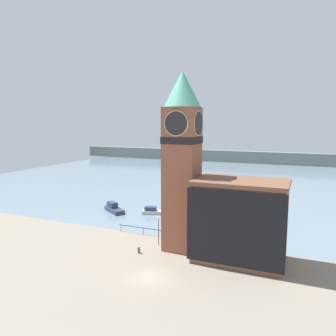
{
  "coord_description": "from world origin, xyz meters",
  "views": [
    {
      "loc": [
        15.45,
        -30.83,
        17.12
      ],
      "look_at": [
        -0.77,
        7.23,
        11.43
      ],
      "focal_mm": 35.0,
      "sensor_mm": 36.0,
      "label": 1
    }
  ],
  "objects_px": {
    "pier_building": "(240,220)",
    "lamp_post": "(158,226)",
    "clock_tower": "(182,157)",
    "boat_far": "(114,208)",
    "boat_near": "(154,211)",
    "mooring_bollard_near": "(139,250)"
  },
  "relations": [
    {
      "from": "pier_building",
      "to": "lamp_post",
      "type": "height_order",
      "value": "pier_building"
    },
    {
      "from": "clock_tower",
      "to": "mooring_bollard_near",
      "type": "xyz_separation_m",
      "value": [
        -4.62,
        -3.81,
        -12.13
      ]
    },
    {
      "from": "pier_building",
      "to": "boat_near",
      "type": "height_order",
      "value": "pier_building"
    },
    {
      "from": "pier_building",
      "to": "boat_near",
      "type": "distance_m",
      "value": 24.66
    },
    {
      "from": "mooring_bollard_near",
      "to": "lamp_post",
      "type": "height_order",
      "value": "lamp_post"
    },
    {
      "from": "boat_near",
      "to": "mooring_bollard_near",
      "type": "distance_m",
      "value": 19.16
    },
    {
      "from": "pier_building",
      "to": "boat_near",
      "type": "relative_size",
      "value": 2.21
    },
    {
      "from": "clock_tower",
      "to": "boat_far",
      "type": "relative_size",
      "value": 4.27
    },
    {
      "from": "pier_building",
      "to": "boat_near",
      "type": "xyz_separation_m",
      "value": [
        -19.04,
        14.96,
        -4.64
      ]
    },
    {
      "from": "boat_far",
      "to": "lamp_post",
      "type": "relative_size",
      "value": 1.34
    },
    {
      "from": "clock_tower",
      "to": "lamp_post",
      "type": "distance_m",
      "value": 10.29
    },
    {
      "from": "boat_near",
      "to": "mooring_bollard_near",
      "type": "relative_size",
      "value": 5.96
    },
    {
      "from": "clock_tower",
      "to": "boat_far",
      "type": "distance_m",
      "value": 25.52
    },
    {
      "from": "mooring_bollard_near",
      "to": "lamp_post",
      "type": "xyz_separation_m",
      "value": [
        1.24,
        3.56,
        2.42
      ]
    },
    {
      "from": "pier_building",
      "to": "mooring_bollard_near",
      "type": "distance_m",
      "value": 13.79
    },
    {
      "from": "boat_near",
      "to": "lamp_post",
      "type": "height_order",
      "value": "lamp_post"
    },
    {
      "from": "boat_far",
      "to": "lamp_post",
      "type": "xyz_separation_m",
      "value": [
        15.42,
        -12.68,
        2.25
      ]
    },
    {
      "from": "boat_far",
      "to": "mooring_bollard_near",
      "type": "distance_m",
      "value": 21.56
    },
    {
      "from": "clock_tower",
      "to": "pier_building",
      "type": "bearing_deg",
      "value": -5.13
    },
    {
      "from": "boat_near",
      "to": "mooring_bollard_near",
      "type": "bearing_deg",
      "value": -87.41
    },
    {
      "from": "clock_tower",
      "to": "lamp_post",
      "type": "xyz_separation_m",
      "value": [
        -3.38,
        -0.25,
        -9.72
      ]
    },
    {
      "from": "clock_tower",
      "to": "pier_building",
      "type": "xyz_separation_m",
      "value": [
        8.0,
        -0.72,
        -7.48
      ]
    }
  ]
}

